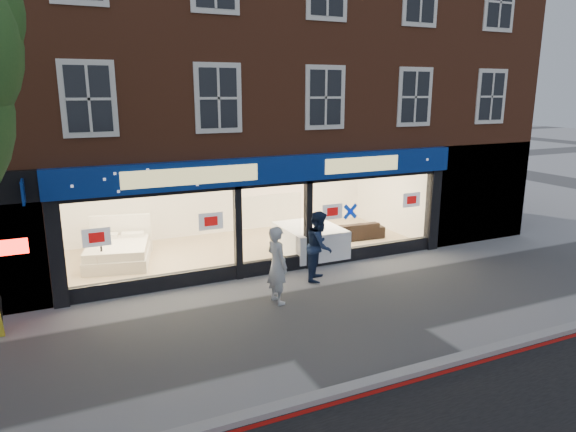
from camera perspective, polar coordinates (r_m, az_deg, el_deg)
ground at (r=11.99m, az=4.32°, el=-10.82°), size 120.00×120.00×0.00m
kerb_line at (r=9.71m, az=13.60°, el=-17.45°), size 60.00×0.10×0.01m
kerb_stone at (r=9.82m, az=12.88°, el=-16.67°), size 60.00×0.25×0.12m
showroom_floor at (r=16.46m, az=-4.55°, el=-3.73°), size 11.00×4.50×0.10m
building at (r=17.37m, az=-7.07°, el=19.23°), size 19.00×8.26×10.30m
display_bed at (r=15.75m, az=-18.34°, el=-3.73°), size 2.20×2.48×1.21m
bedside_table at (r=15.07m, az=-19.92°, el=-4.90°), size 0.56×0.56×0.55m
mattress_stack at (r=15.83m, az=2.44°, el=-2.63°), size 1.68×2.12×0.84m
sofa at (r=17.52m, az=7.41°, el=-1.57°), size 2.00×0.89×0.57m
pedestrian_grey at (r=12.26m, az=-1.23°, el=-5.45°), size 0.56×0.76×1.90m
pedestrian_blue at (r=13.76m, az=3.52°, el=-3.32°), size 1.13×1.17×1.89m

